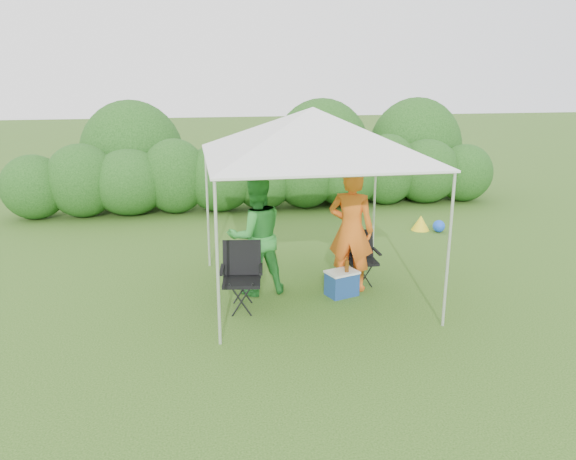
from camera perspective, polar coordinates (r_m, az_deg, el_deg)
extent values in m
plane|color=#3C621F|center=(8.38, 3.06, -7.54)|extent=(70.00, 70.00, 0.00)
ellipsoid|color=#25571B|center=(14.17, -24.42, 3.99)|extent=(1.50, 1.28, 1.50)
cylinder|color=#382616|center=(14.29, -24.15, 1.64)|extent=(0.12, 0.12, 0.30)
ellipsoid|color=#25571B|center=(13.92, -20.23, 4.72)|extent=(1.65, 1.40, 1.73)
cylinder|color=#382616|center=(14.06, -19.95, 1.87)|extent=(0.12, 0.12, 0.30)
ellipsoid|color=#25571B|center=(13.78, -15.84, 4.67)|extent=(1.80, 1.53, 1.57)
cylinder|color=#382616|center=(13.92, -15.64, 2.10)|extent=(0.12, 0.12, 0.30)
ellipsoid|color=#25571B|center=(13.70, -11.44, 5.37)|extent=(1.58, 1.34, 1.80)
cylinder|color=#382616|center=(13.85, -11.27, 2.32)|extent=(0.12, 0.12, 0.30)
ellipsoid|color=#25571B|center=(13.73, -6.97, 5.28)|extent=(1.73, 1.47, 1.65)
cylinder|color=#382616|center=(13.86, -6.88, 2.53)|extent=(0.12, 0.12, 0.30)
ellipsoid|color=#25571B|center=(13.84, -2.55, 5.15)|extent=(1.50, 1.28, 1.50)
cylinder|color=#382616|center=(13.96, -2.52, 2.73)|extent=(0.12, 0.12, 0.30)
ellipsoid|color=#25571B|center=(13.99, 1.78, 5.74)|extent=(1.65, 1.40, 1.73)
cylinder|color=#382616|center=(14.14, 1.76, 2.90)|extent=(0.12, 0.12, 0.30)
ellipsoid|color=#25571B|center=(14.26, 5.98, 5.55)|extent=(1.80, 1.53, 1.57)
cylinder|color=#382616|center=(14.39, 5.91, 3.05)|extent=(0.12, 0.12, 0.30)
ellipsoid|color=#25571B|center=(14.57, 10.04, 6.06)|extent=(1.58, 1.34, 1.80)
cylinder|color=#382616|center=(14.71, 9.90, 3.19)|extent=(0.12, 0.12, 0.30)
ellipsoid|color=#25571B|center=(14.98, 13.87, 5.82)|extent=(1.72, 1.47, 1.65)
cylinder|color=#382616|center=(15.10, 13.70, 3.30)|extent=(0.12, 0.12, 0.30)
ellipsoid|color=#25571B|center=(15.45, 17.48, 5.56)|extent=(1.50, 1.28, 1.50)
cylinder|color=#382616|center=(15.56, 17.29, 3.39)|extent=(0.12, 0.12, 0.30)
cylinder|color=silver|center=(6.87, -7.18, -3.60)|extent=(0.04, 0.04, 2.10)
cylinder|color=silver|center=(7.61, 16.00, -2.16)|extent=(0.04, 0.04, 2.10)
cylinder|color=silver|center=(9.75, -8.17, 2.22)|extent=(0.04, 0.04, 2.10)
cylinder|color=silver|center=(10.29, 8.78, 2.91)|extent=(0.04, 0.04, 2.10)
cube|color=white|center=(8.26, 2.49, 7.44)|extent=(3.10, 3.10, 0.03)
pyramid|color=white|center=(8.22, 2.52, 9.95)|extent=(3.10, 3.10, 0.70)
cube|color=black|center=(9.11, 7.53, -3.19)|extent=(0.46, 0.43, 0.04)
cube|color=black|center=(9.21, 7.24, -1.34)|extent=(0.46, 0.13, 0.44)
cube|color=black|center=(8.99, 6.11, -2.32)|extent=(0.05, 0.39, 0.03)
cube|color=black|center=(9.13, 9.00, -2.15)|extent=(0.05, 0.39, 0.03)
cylinder|color=black|center=(8.94, 6.65, -4.79)|extent=(0.02, 0.02, 0.37)
cylinder|color=black|center=(9.05, 9.02, -4.62)|extent=(0.02, 0.02, 0.37)
cylinder|color=black|center=(9.29, 5.99, -3.96)|extent=(0.02, 0.02, 0.37)
cylinder|color=black|center=(9.40, 8.28, -3.80)|extent=(0.02, 0.02, 0.37)
cube|color=black|center=(8.06, -4.73, -5.24)|extent=(0.59, 0.56, 0.05)
cube|color=black|center=(8.17, -4.72, -2.80)|extent=(0.55, 0.22, 0.51)
cube|color=black|center=(8.01, -6.74, -4.02)|extent=(0.11, 0.45, 0.03)
cube|color=black|center=(7.99, -2.78, -3.99)|extent=(0.11, 0.45, 0.03)
cylinder|color=black|center=(7.95, -6.39, -7.28)|extent=(0.02, 0.02, 0.43)
cylinder|color=black|center=(7.93, -3.12, -7.26)|extent=(0.02, 0.02, 0.43)
cylinder|color=black|center=(8.36, -6.19, -6.07)|extent=(0.02, 0.02, 0.43)
cylinder|color=black|center=(8.34, -3.09, -6.05)|extent=(0.02, 0.02, 0.43)
imported|color=orange|center=(8.70, 6.42, 0.01)|extent=(0.83, 0.73, 1.92)
imported|color=green|center=(8.52, -3.27, -0.60)|extent=(0.99, 0.83, 1.83)
cube|color=navy|center=(8.66, 5.48, -5.50)|extent=(0.52, 0.44, 0.36)
cube|color=silver|center=(8.60, 5.52, -4.29)|extent=(0.55, 0.47, 0.03)
cylinder|color=#592D0C|center=(8.53, 6.00, -3.51)|extent=(0.06, 0.06, 0.23)
cone|color=yellow|center=(12.44, 13.32, 0.72)|extent=(0.39, 0.39, 0.32)
sphere|color=blue|center=(12.39, 15.07, 0.38)|extent=(0.26, 0.26, 0.26)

